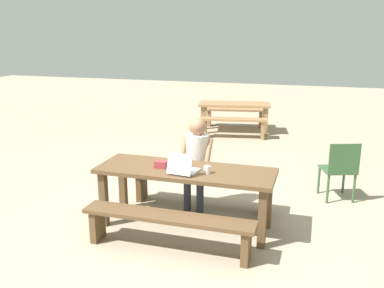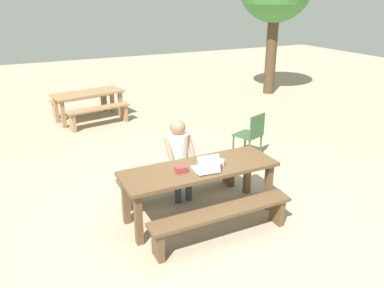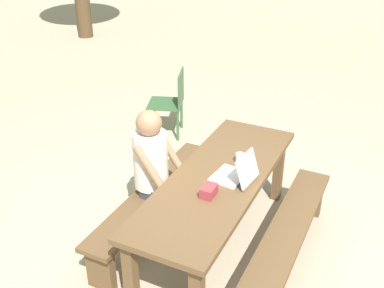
{
  "view_description": "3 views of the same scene",
  "coord_description": "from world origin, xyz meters",
  "px_view_note": "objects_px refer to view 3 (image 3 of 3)",
  "views": [
    {
      "loc": [
        1.5,
        -4.62,
        2.38
      ],
      "look_at": [
        0.01,
        0.25,
        1.01
      ],
      "focal_mm": 39.27,
      "sensor_mm": 36.0,
      "label": 1
    },
    {
      "loc": [
        -2.18,
        -4.24,
        2.97
      ],
      "look_at": [
        0.01,
        0.25,
        1.01
      ],
      "focal_mm": 35.86,
      "sensor_mm": 36.0,
      "label": 2
    },
    {
      "loc": [
        -3.11,
        -1.26,
        2.87
      ],
      "look_at": [
        0.01,
        0.25,
        1.01
      ],
      "focal_mm": 43.43,
      "sensor_mm": 36.0,
      "label": 3
    }
  ],
  "objects_px": {
    "coffee_mug": "(240,158)",
    "person_seated": "(154,164)",
    "small_pouch": "(209,191)",
    "picnic_table_front": "(218,187)",
    "plastic_chair": "(171,101)",
    "laptop": "(236,173)"
  },
  "relations": [
    {
      "from": "picnic_table_front",
      "to": "small_pouch",
      "type": "distance_m",
      "value": 0.34
    },
    {
      "from": "small_pouch",
      "to": "person_seated",
      "type": "bearing_deg",
      "value": 68.05
    },
    {
      "from": "small_pouch",
      "to": "plastic_chair",
      "type": "relative_size",
      "value": 0.17
    },
    {
      "from": "coffee_mug",
      "to": "picnic_table_front",
      "type": "bearing_deg",
      "value": 164.17
    },
    {
      "from": "coffee_mug",
      "to": "small_pouch",
      "type": "bearing_deg",
      "value": 176.22
    },
    {
      "from": "small_pouch",
      "to": "plastic_chair",
      "type": "xyz_separation_m",
      "value": [
        2.15,
        1.5,
        -0.33
      ]
    },
    {
      "from": "laptop",
      "to": "coffee_mug",
      "type": "distance_m",
      "value": 0.29
    },
    {
      "from": "picnic_table_front",
      "to": "person_seated",
      "type": "xyz_separation_m",
      "value": [
        -0.03,
        0.61,
        0.09
      ]
    },
    {
      "from": "picnic_table_front",
      "to": "person_seated",
      "type": "distance_m",
      "value": 0.62
    },
    {
      "from": "small_pouch",
      "to": "picnic_table_front",
      "type": "bearing_deg",
      "value": 8.65
    },
    {
      "from": "small_pouch",
      "to": "coffee_mug",
      "type": "height_order",
      "value": "coffee_mug"
    },
    {
      "from": "picnic_table_front",
      "to": "laptop",
      "type": "height_order",
      "value": "laptop"
    },
    {
      "from": "small_pouch",
      "to": "plastic_chair",
      "type": "distance_m",
      "value": 2.64
    },
    {
      "from": "laptop",
      "to": "coffee_mug",
      "type": "height_order",
      "value": "laptop"
    },
    {
      "from": "laptop",
      "to": "plastic_chair",
      "type": "distance_m",
      "value": 2.46
    },
    {
      "from": "small_pouch",
      "to": "coffee_mug",
      "type": "bearing_deg",
      "value": -3.78
    },
    {
      "from": "laptop",
      "to": "plastic_chair",
      "type": "xyz_separation_m",
      "value": [
        1.83,
        1.61,
        -0.35
      ]
    },
    {
      "from": "picnic_table_front",
      "to": "person_seated",
      "type": "relative_size",
      "value": 1.73
    },
    {
      "from": "picnic_table_front",
      "to": "coffee_mug",
      "type": "relative_size",
      "value": 24.2
    },
    {
      "from": "laptop",
      "to": "person_seated",
      "type": "height_order",
      "value": "person_seated"
    },
    {
      "from": "coffee_mug",
      "to": "person_seated",
      "type": "bearing_deg",
      "value": 115.55
    },
    {
      "from": "coffee_mug",
      "to": "person_seated",
      "type": "xyz_separation_m",
      "value": [
        -0.33,
        0.69,
        -0.07
      ]
    }
  ]
}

